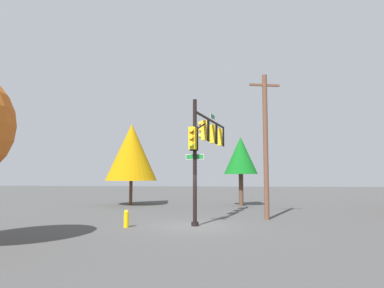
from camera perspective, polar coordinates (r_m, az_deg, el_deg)
The scene contains 6 objects.
ground_plane at distance 17.68m, azimuth 0.47°, elevation -13.20°, with size 120.00×120.00×0.00m, color #464645.
signal_pole_assembly at distance 19.60m, azimuth 2.26°, elevation 0.71°, with size 6.95×1.91×6.32m.
utility_pole at distance 20.49m, azimuth 11.90°, elevation 0.06°, with size 0.56×1.77×8.31m.
fire_hydrant at distance 17.46m, azimuth -10.65°, elevation -11.85°, with size 0.33×0.24×0.83m.
tree_near at distance 29.19m, azimuth 7.93°, elevation -1.92°, with size 2.76×2.76×5.66m.
tree_far at distance 30.00m, azimuth -9.83°, elevation -1.31°, with size 4.31×4.31×6.83m.
Camera 1 is at (-17.43, -1.59, 2.50)m, focal length 32.76 mm.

